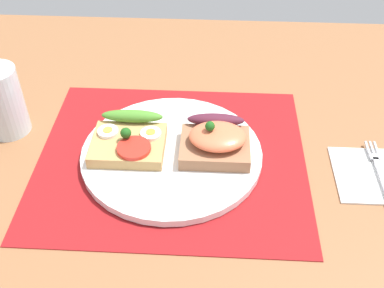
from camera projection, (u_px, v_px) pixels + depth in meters
The scene contains 8 objects.
ground_plane at pixel (172, 166), 71.46cm from camera, with size 120.00×90.00×3.20cm, color #925F3A.
placemat at pixel (172, 157), 70.30cm from camera, with size 39.43×34.57×0.30cm, color maroon.
plate at pixel (172, 154), 69.83cm from camera, with size 26.61×26.61×1.13cm, color white.
sandwich_egg_tomato at pixel (129, 140), 69.28cm from camera, with size 10.62×10.24×3.94cm.
sandwich_salmon at pixel (216, 142), 67.92cm from camera, with size 10.02×9.66×5.65cm.
napkin at pixel (384, 175), 67.33cm from camera, with size 13.96×11.23×0.60cm, color white.
fork at pixel (380, 171), 67.27cm from camera, with size 1.62×13.62×0.32cm.
drinking_glass at pixel (2, 101), 71.85cm from camera, with size 6.47×6.47×11.00cm, color silver.
Camera 1 is at (5.80, -51.33, 47.98)cm, focal length 44.27 mm.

